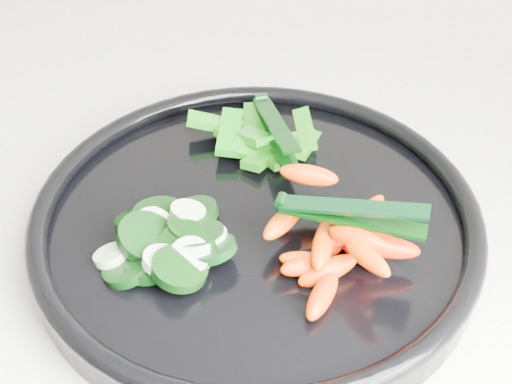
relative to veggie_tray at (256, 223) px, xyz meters
The scene contains 7 objects.
counter 0.53m from the veggie_tray, 154.61° to the left, with size 2.02×0.62×0.93m.
veggie_tray is the anchor object (origin of this frame).
cucumber_pile 0.08m from the veggie_tray, 125.22° to the right, with size 0.13×0.13×0.04m.
carrot_pile 0.08m from the veggie_tray, ahead, with size 0.14×0.15×0.06m.
pepper_pile 0.10m from the veggie_tray, 120.42° to the left, with size 0.13×0.10×0.04m.
tong_carrot 0.10m from the veggie_tray, ahead, with size 0.11×0.05×0.02m.
tong_pepper 0.10m from the veggie_tray, 112.36° to the left, with size 0.09×0.09×0.02m.
Camera 1 is at (0.41, 1.25, 1.36)m, focal length 50.00 mm.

